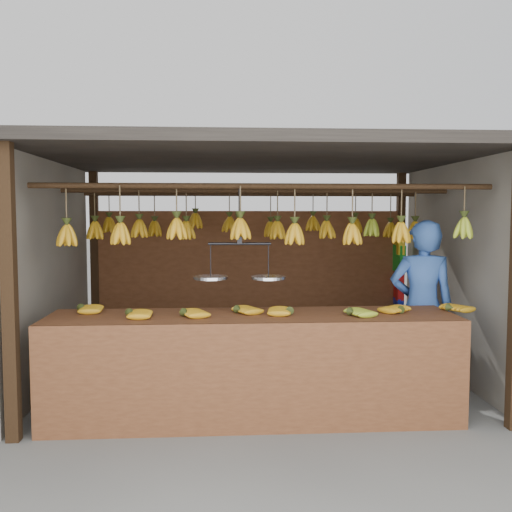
{
  "coord_description": "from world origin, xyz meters",
  "views": [
    {
      "loc": [
        -0.4,
        -5.92,
        1.76
      ],
      "look_at": [
        0.0,
        0.3,
        1.3
      ],
      "focal_mm": 40.0,
      "sensor_mm": 36.0,
      "label": 1
    }
  ],
  "objects": [
    {
      "name": "hanging_bananas",
      "position": [
        0.0,
        -0.01,
        1.61
      ],
      "size": [
        3.63,
        2.25,
        0.39
      ],
      "color": "#C18514",
      "rests_on": "ground"
    },
    {
      "name": "balance_scale",
      "position": [
        -0.23,
        -1.0,
        1.25
      ],
      "size": [
        0.79,
        0.32,
        0.81
      ],
      "color": "black",
      "rests_on": "ground"
    },
    {
      "name": "stall",
      "position": [
        0.0,
        0.33,
        1.97
      ],
      "size": [
        4.3,
        3.3,
        2.4
      ],
      "color": "black",
      "rests_on": "ground"
    },
    {
      "name": "ground",
      "position": [
        0.0,
        0.0,
        0.0
      ],
      "size": [
        80.0,
        80.0,
        0.0
      ],
      "primitive_type": "plane",
      "color": "#5B5B57"
    },
    {
      "name": "counter",
      "position": [
        -0.11,
        -1.23,
        0.71
      ],
      "size": [
        3.64,
        0.79,
        0.96
      ],
      "color": "brown",
      "rests_on": "ground"
    },
    {
      "name": "vendor",
      "position": [
        1.57,
        -0.53,
        0.85
      ],
      "size": [
        0.67,
        0.49,
        1.7
      ],
      "primitive_type": "imported",
      "rotation": [
        0.0,
        0.0,
        3.0
      ],
      "color": "#3359A5",
      "rests_on": "ground"
    },
    {
      "name": "bag_bundles",
      "position": [
        1.94,
        1.35,
        0.97
      ],
      "size": [
        0.08,
        0.26,
        1.25
      ],
      "color": "yellow",
      "rests_on": "ground"
    }
  ]
}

